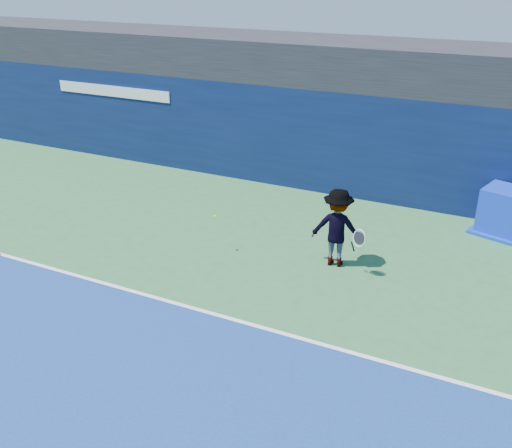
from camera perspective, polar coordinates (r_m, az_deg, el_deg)
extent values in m
plane|color=#2E683A|center=(9.78, -17.42, -16.37)|extent=(80.00, 80.00, 0.00)
cube|color=white|center=(11.61, -7.51, -8.01)|extent=(24.00, 0.10, 0.01)
cube|color=black|center=(17.67, 7.42, 15.91)|extent=(36.00, 3.00, 1.20)
cube|color=#0A173C|center=(17.19, 5.94, 8.56)|extent=(36.00, 1.00, 3.00)
cube|color=white|center=(19.99, -14.15, 12.75)|extent=(4.50, 0.04, 0.35)
cube|color=#0D29BE|center=(15.53, 23.48, 1.21)|extent=(1.21, 1.21, 1.17)
cube|color=#0C32AB|center=(15.74, 23.15, -0.62)|extent=(1.51, 1.51, 0.08)
imported|color=white|center=(12.73, 8.13, -0.37)|extent=(1.24, 0.81, 1.80)
cylinder|color=black|center=(12.51, 9.65, -2.23)|extent=(0.09, 0.16, 0.28)
torus|color=white|center=(12.33, 10.29, -1.41)|extent=(0.33, 0.19, 0.32)
cylinder|color=black|center=(12.33, 10.29, -1.41)|extent=(0.28, 0.14, 0.27)
sphere|color=#CEDD18|center=(13.17, -4.11, 0.77)|extent=(0.07, 0.07, 0.07)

